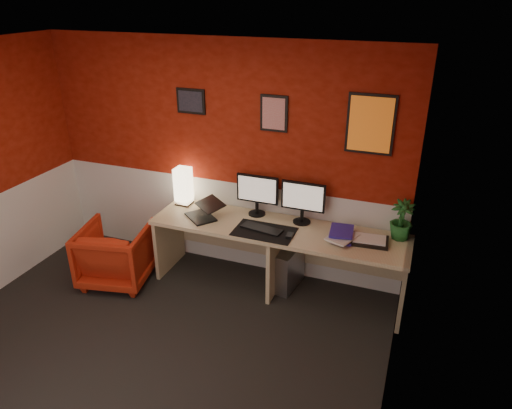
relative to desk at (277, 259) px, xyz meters
name	(u,v)px	position (x,y,z in m)	size (l,w,h in m)	color
ground	(143,359)	(-0.76, -1.41, -0.36)	(4.00, 3.50, 0.01)	black
ceiling	(103,60)	(-0.76, -1.41, 2.13)	(4.00, 3.50, 0.01)	white
wall_back	(221,159)	(-0.76, 0.34, 0.89)	(4.00, 0.01, 2.50)	maroon
wall_right	(400,285)	(1.24, -1.41, 0.89)	(0.01, 3.50, 2.50)	maroon
wainscot_back	(223,222)	(-0.76, 0.34, 0.14)	(4.00, 0.01, 1.00)	silver
wainscot_right	(385,376)	(1.24, -1.41, 0.14)	(0.01, 3.50, 1.00)	silver
desk	(277,259)	(0.00, 0.00, 0.00)	(2.60, 0.65, 0.73)	tan
shoji_lamp	(183,187)	(-1.15, 0.19, 0.56)	(0.16, 0.16, 0.40)	#FFE5B2
laptop	(200,208)	(-0.82, -0.06, 0.47)	(0.33, 0.23, 0.22)	black
monitor_left	(257,189)	(-0.30, 0.22, 0.66)	(0.45, 0.06, 0.58)	black
monitor_right	(303,197)	(0.19, 0.20, 0.66)	(0.45, 0.06, 0.58)	black
desk_mat	(264,231)	(-0.10, -0.12, 0.37)	(0.60, 0.38, 0.01)	black
keyboard	(262,229)	(-0.13, -0.10, 0.38)	(0.42, 0.14, 0.02)	black
mouse	(290,236)	(0.17, -0.15, 0.39)	(0.06, 0.10, 0.03)	black
book_bottom	(333,236)	(0.56, 0.01, 0.38)	(0.21, 0.28, 0.03)	#32229F
book_middle	(333,234)	(0.56, 0.00, 0.40)	(0.22, 0.30, 0.02)	silver
book_top	(330,230)	(0.52, 0.02, 0.43)	(0.22, 0.29, 0.03)	#32229F
zen_tray	(369,241)	(0.90, 0.03, 0.38)	(0.35, 0.25, 0.03)	black
potted_plant	(402,220)	(1.16, 0.21, 0.56)	(0.22, 0.22, 0.39)	#19591E
pc_tower	(288,267)	(0.09, 0.10, -0.14)	(0.20, 0.45, 0.45)	#99999E
armchair	(117,254)	(-1.67, -0.43, -0.04)	(0.69, 0.71, 0.65)	#AC240E
art_left	(191,101)	(-1.07, 0.33, 1.49)	(0.32, 0.02, 0.26)	black
art_center	(274,113)	(-0.17, 0.33, 1.44)	(0.28, 0.02, 0.36)	red
art_right	(371,124)	(0.77, 0.33, 1.42)	(0.44, 0.02, 0.56)	orange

